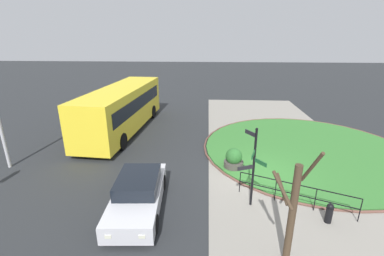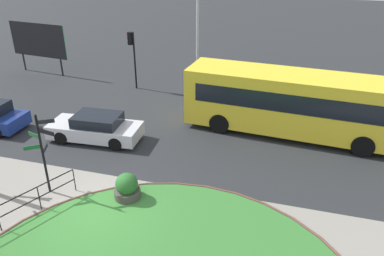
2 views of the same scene
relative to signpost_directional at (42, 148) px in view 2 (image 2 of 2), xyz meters
name	(u,v)px [view 2 (image 2 of 2)]	position (x,y,z in m)	size (l,w,h in m)	color
ground	(97,213)	(2.37, -0.68, -1.89)	(120.00, 120.00, 0.00)	#282B2D
sidewalk_paving	(68,250)	(2.37, -2.53, -1.88)	(32.00, 8.31, 0.02)	gray
signpost_directional	(42,148)	(0.00, 0.00, 0.00)	(1.34, 1.00, 3.24)	black
railing_grass_edge	(19,205)	(0.05, -1.71, -1.25)	(1.75, 4.08, 0.97)	black
bus_yellow	(293,103)	(8.49, 7.63, -0.25)	(10.47, 3.28, 3.04)	yellow
car_far_lane	(96,128)	(-0.40, 4.34, -1.28)	(4.47, 2.00, 1.30)	silver
traffic_light_near	(132,48)	(-1.60, 11.50, 0.75)	(0.49, 0.27, 3.60)	black
lamppost_tall	(198,17)	(2.55, 11.79, 2.76)	(0.32, 0.32, 8.72)	#B7B7BC
billboard_left	(38,41)	(-9.24, 12.59, 0.44)	(4.64, 0.66, 3.55)	black
planter_near_signpost	(127,188)	(3.05, 0.38, -1.41)	(0.97, 0.97, 1.09)	#47423D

